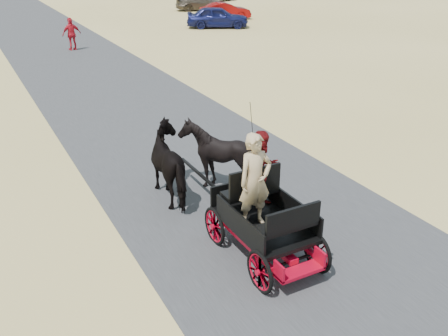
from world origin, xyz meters
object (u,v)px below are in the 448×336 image
carriage (264,239)px  horse_right (217,155)px  car_c (200,3)px  car_b (225,11)px  pedestrian (72,34)px  car_a (217,17)px  horse_left (174,164)px

carriage → horse_right: size_ratio=1.41×
car_c → car_b: bearing=-172.6°
carriage → car_c: car_c is taller
pedestrian → car_b: bearing=-163.5°
car_a → car_b: bearing=-10.1°
car_c → carriage: bearing=169.7°
horse_left → car_c: (15.07, 29.82, -0.25)m
car_b → car_c: bearing=6.3°
car_b → car_c: (0.60, 5.58, -0.01)m
car_b → car_c: size_ratio=0.90×
horse_left → car_c: horse_left is taller
pedestrian → car_c: (13.26, 11.53, -0.27)m
horse_left → car_b: horse_left is taller
horse_right → car_a: horse_right is taller
horse_left → pedestrian: size_ratio=1.16×
car_c → horse_left: bearing=166.7°
carriage → car_a: car_a is taller
car_a → car_c: bearing=8.1°
carriage → car_b: size_ratio=0.65×
pedestrian → horse_left: bearing=75.6°
horse_left → car_a: horse_left is taller
horse_left → horse_right: size_ratio=1.18×
car_b → pedestrian: bearing=127.6°
pedestrian → car_a: (10.39, 2.88, -0.16)m
carriage → horse_right: (0.55, 3.00, 0.49)m
carriage → horse_right: 3.09m
horse_right → car_b: 27.68m
car_c → car_a: bearing=175.2°
carriage → car_a: bearing=64.3°
horse_right → car_b: horse_right is taller
carriage → car_b: (13.92, 27.24, 0.25)m
car_b → carriage: bearing=165.4°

